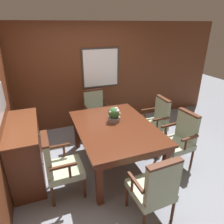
{
  "coord_description": "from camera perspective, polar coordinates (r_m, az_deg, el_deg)",
  "views": [
    {
      "loc": [
        -1.04,
        -2.74,
        2.39
      ],
      "look_at": [
        0.09,
        0.24,
        0.97
      ],
      "focal_mm": 32.0,
      "sensor_mm": 36.0,
      "label": 1
    }
  ],
  "objects": [
    {
      "name": "ground_plane",
      "position": [
        3.78,
        0.08,
        -15.23
      ],
      "size": [
        14.0,
        14.0,
        0.0
      ],
      "primitive_type": "plane",
      "color": "gray"
    },
    {
      "name": "wall_back",
      "position": [
        4.87,
        -7.83,
        9.91
      ],
      "size": [
        7.2,
        0.08,
        2.45
      ],
      "color": "#5B2D19",
      "rests_on": "ground_plane"
    },
    {
      "name": "dining_table",
      "position": [
        3.49,
        0.88,
        -5.32
      ],
      "size": [
        1.29,
        1.77,
        0.77
      ],
      "color": "#4C2314",
      "rests_on": "ground_plane"
    },
    {
      "name": "chair_head_near",
      "position": [
        2.68,
        12.11,
        -20.31
      ],
      "size": [
        0.56,
        0.53,
        1.01
      ],
      "rotation": [
        0.0,
        0.0,
        3.18
      ],
      "color": "#472314",
      "rests_on": "ground_plane"
    },
    {
      "name": "chair_right_near",
      "position": [
        3.77,
        18.83,
        -6.92
      ],
      "size": [
        0.56,
        0.57,
        1.01
      ],
      "rotation": [
        0.0,
        0.0,
        -1.48
      ],
      "color": "#472314",
      "rests_on": "ground_plane"
    },
    {
      "name": "chair_left_near",
      "position": [
        3.06,
        -15.06,
        -14.23
      ],
      "size": [
        0.52,
        0.54,
        1.01
      ],
      "rotation": [
        0.0,
        0.0,
        1.58
      ],
      "color": "#472314",
      "rests_on": "ground_plane"
    },
    {
      "name": "chair_head_far",
      "position": [
        4.67,
        -4.73,
        0.48
      ],
      "size": [
        0.56,
        0.54,
        1.01
      ],
      "rotation": [
        0.0,
        0.0,
        0.06
      ],
      "color": "#472314",
      "rests_on": "ground_plane"
    },
    {
      "name": "chair_right_far",
      "position": [
        4.3,
        12.4,
        -2.15
      ],
      "size": [
        0.53,
        0.55,
        1.01
      ],
      "rotation": [
        0.0,
        0.0,
        -1.6
      ],
      "color": "#472314",
      "rests_on": "ground_plane"
    },
    {
      "name": "potted_plant",
      "position": [
        3.55,
        0.61,
        -0.79
      ],
      "size": [
        0.22,
        0.22,
        0.28
      ],
      "color": "gray",
      "rests_on": "dining_table"
    },
    {
      "name": "sideboard_cabinet",
      "position": [
        3.6,
        -23.28,
        -10.23
      ],
      "size": [
        0.48,
        1.31,
        0.97
      ],
      "color": "#512816",
      "rests_on": "ground_plane"
    }
  ]
}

